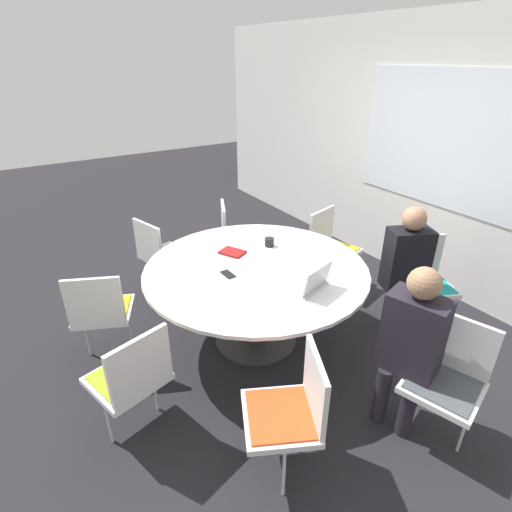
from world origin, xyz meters
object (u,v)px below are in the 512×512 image
at_px(chair_1, 424,276).
at_px(chair_4, 160,251).
at_px(chair_5, 101,308).
at_px(chair_6, 132,375).
at_px(laptop, 310,283).
at_px(chair_2, 331,243).
at_px(spiral_notebook, 232,252).
at_px(person_0, 411,339).
at_px(handbag, 195,264).
at_px(coffee_cup, 269,242).
at_px(cell_phone, 228,274).
at_px(chair_0, 448,373).
at_px(chair_3, 235,233).
at_px(chair_7, 292,407).
at_px(person_1, 407,262).

relative_size(chair_1, chair_4, 1.00).
height_order(chair_5, chair_6, same).
relative_size(chair_1, laptop, 2.29).
distance_m(chair_2, spiral_notebook, 1.26).
xyz_separation_m(person_0, handbag, (-2.64, -0.31, -0.56)).
bearing_deg(coffee_cup, chair_2, 97.58).
height_order(laptop, spiral_notebook, laptop).
height_order(chair_1, laptop, laptop).
bearing_deg(spiral_notebook, cell_phone, -34.88).
bearing_deg(chair_1, person_0, 56.74).
height_order(chair_0, chair_6, same).
distance_m(chair_3, chair_7, 2.51).
bearing_deg(cell_phone, chair_5, -115.86).
bearing_deg(chair_7, person_1, -44.41).
distance_m(chair_5, spiral_notebook, 1.16).
xyz_separation_m(person_1, coffee_cup, (-0.84, -0.87, 0.08)).
distance_m(laptop, cell_phone, 0.66).
xyz_separation_m(person_1, laptop, (-0.06, -1.03, 0.10)).
bearing_deg(chair_5, person_0, -24.09).
bearing_deg(spiral_notebook, laptop, 12.84).
height_order(chair_4, coffee_cup, chair_4).
relative_size(chair_5, person_0, 0.71).
height_order(chair_0, person_0, person_0).
distance_m(chair_2, chair_3, 1.06).
distance_m(chair_4, chair_5, 1.06).
xyz_separation_m(chair_3, chair_7, (2.31, -0.96, 0.00)).
xyz_separation_m(coffee_cup, cell_phone, (0.26, -0.57, -0.03)).
bearing_deg(chair_2, chair_4, -41.55).
bearing_deg(chair_6, person_0, -44.78).
bearing_deg(chair_2, cell_phone, -0.34).
bearing_deg(chair_1, handbag, -29.86).
distance_m(person_0, handbag, 2.72).
bearing_deg(chair_0, chair_6, 41.35).
relative_size(person_0, coffee_cup, 14.06).
bearing_deg(handbag, spiral_notebook, -4.48).
distance_m(chair_1, cell_phone, 1.81).
relative_size(chair_2, coffee_cup, 9.95).
bearing_deg(chair_5, person_1, 0.87).
xyz_separation_m(chair_0, laptop, (-0.96, -0.35, 0.29)).
bearing_deg(handbag, chair_0, 9.19).
xyz_separation_m(chair_5, coffee_cup, (0.18, 1.49, 0.28)).
distance_m(chair_4, spiral_notebook, 0.97).
relative_size(chair_4, handbag, 2.35).
bearing_deg(chair_0, laptop, 3.79).
bearing_deg(person_1, chair_3, -42.66).
relative_size(chair_3, coffee_cup, 9.95).
distance_m(chair_0, person_0, 0.32).
bearing_deg(chair_3, chair_7, 2.48).
bearing_deg(chair_2, chair_7, 27.46).
bearing_deg(chair_4, laptop, 2.39).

